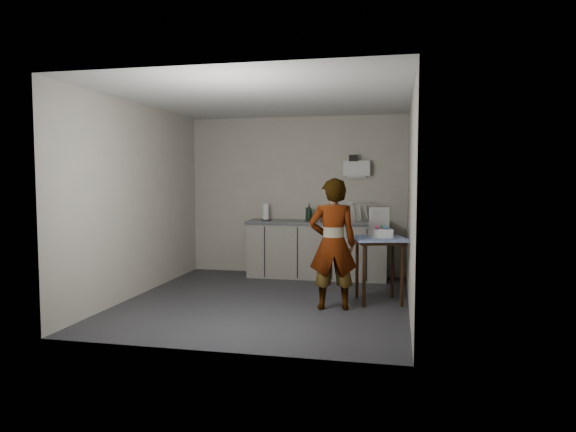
% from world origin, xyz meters
% --- Properties ---
extents(ground, '(4.00, 4.00, 0.00)m').
position_xyz_m(ground, '(0.00, 0.00, 0.00)').
color(ground, '#2D2E33').
rests_on(ground, ground).
extents(wall_back, '(3.60, 0.02, 2.60)m').
position_xyz_m(wall_back, '(0.00, 1.99, 1.30)').
color(wall_back, beige).
rests_on(wall_back, ground).
extents(wall_right, '(0.02, 4.00, 2.60)m').
position_xyz_m(wall_right, '(1.79, 0.00, 1.30)').
color(wall_right, beige).
rests_on(wall_right, ground).
extents(wall_left, '(0.02, 4.00, 2.60)m').
position_xyz_m(wall_left, '(-1.79, 0.00, 1.30)').
color(wall_left, beige).
rests_on(wall_left, ground).
extents(ceiling, '(3.60, 4.00, 0.01)m').
position_xyz_m(ceiling, '(0.00, 0.00, 2.60)').
color(ceiling, white).
rests_on(ceiling, wall_back).
extents(kitchen_counter, '(2.24, 0.62, 0.91)m').
position_xyz_m(kitchen_counter, '(0.40, 1.70, 0.43)').
color(kitchen_counter, black).
rests_on(kitchen_counter, ground).
extents(wall_shelf, '(0.42, 0.18, 0.37)m').
position_xyz_m(wall_shelf, '(1.00, 1.92, 1.75)').
color(wall_shelf, white).
rests_on(wall_shelf, ground).
extents(side_table, '(0.79, 0.79, 0.84)m').
position_xyz_m(side_table, '(1.42, 0.24, 0.73)').
color(side_table, '#32160B').
rests_on(side_table, ground).
extents(standing_man, '(0.65, 0.49, 1.59)m').
position_xyz_m(standing_man, '(0.89, -0.23, 0.80)').
color(standing_man, '#B2A593').
rests_on(standing_man, ground).
extents(soap_bottle, '(0.13, 0.13, 0.28)m').
position_xyz_m(soap_bottle, '(0.27, 1.67, 1.05)').
color(soap_bottle, black).
rests_on(soap_bottle, kitchen_counter).
extents(soda_can, '(0.06, 0.06, 0.12)m').
position_xyz_m(soda_can, '(0.37, 1.66, 0.97)').
color(soda_can, red).
rests_on(soda_can, kitchen_counter).
extents(dark_bottle, '(0.06, 0.06, 0.21)m').
position_xyz_m(dark_bottle, '(0.22, 1.79, 1.01)').
color(dark_bottle, black).
rests_on(dark_bottle, kitchen_counter).
extents(paper_towel, '(0.15, 0.15, 0.27)m').
position_xyz_m(paper_towel, '(-0.44, 1.67, 1.04)').
color(paper_towel, black).
rests_on(paper_towel, kitchen_counter).
extents(dish_rack, '(0.45, 0.34, 0.32)m').
position_xyz_m(dish_rack, '(1.10, 1.65, 0.98)').
color(dish_rack, silver).
rests_on(dish_rack, kitchen_counter).
extents(bakery_box, '(0.32, 0.33, 0.38)m').
position_xyz_m(bakery_box, '(1.44, 0.31, 0.92)').
color(bakery_box, white).
rests_on(bakery_box, side_table).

